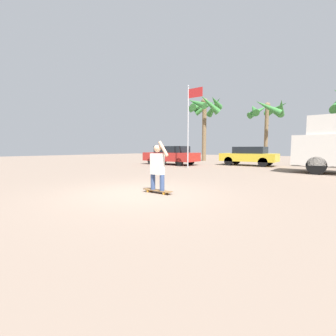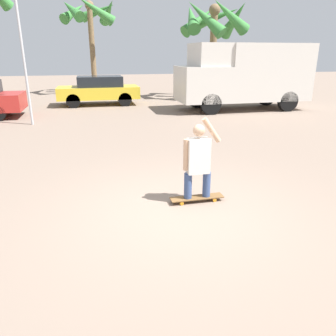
# 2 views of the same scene
# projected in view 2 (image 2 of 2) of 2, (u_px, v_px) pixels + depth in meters

# --- Properties ---
(ground_plane) EXTENTS (80.00, 80.00, 0.00)m
(ground_plane) POSITION_uv_depth(u_px,v_px,m) (179.00, 211.00, 5.60)
(ground_plane) COLOR gray
(skateboard) EXTENTS (0.98, 0.22, 0.09)m
(skateboard) POSITION_uv_depth(u_px,v_px,m) (197.00, 198.00, 5.94)
(skateboard) COLOR brown
(skateboard) RESTS_ON ground_plane
(person_skateboarder) EXTENTS (0.67, 0.22, 1.46)m
(person_skateboarder) POSITION_uv_depth(u_px,v_px,m) (198.00, 158.00, 5.70)
(person_skateboarder) COLOR #384C7A
(person_skateboarder) RESTS_ON skateboard
(camper_van) EXTENTS (6.14, 2.27, 3.00)m
(camper_van) POSITION_uv_depth(u_px,v_px,m) (245.00, 74.00, 15.37)
(camper_van) COLOR black
(camper_van) RESTS_ON ground_plane
(parked_car_yellow) EXTENTS (4.14, 1.84, 1.46)m
(parked_car_yellow) POSITION_uv_depth(u_px,v_px,m) (99.00, 90.00, 17.10)
(parked_car_yellow) COLOR black
(parked_car_yellow) RESTS_ON ground_plane
(palm_tree_near_van) EXTENTS (3.99, 4.14, 5.50)m
(palm_tree_near_van) POSITION_uv_depth(u_px,v_px,m) (213.00, 21.00, 18.63)
(palm_tree_near_van) COLOR brown
(palm_tree_near_van) RESTS_ON ground_plane
(palm_tree_center_background) EXTENTS (3.78, 3.74, 5.97)m
(palm_tree_center_background) POSITION_uv_depth(u_px,v_px,m) (90.00, 15.00, 20.74)
(palm_tree_center_background) COLOR brown
(palm_tree_center_background) RESTS_ON ground_plane
(flagpole) EXTENTS (1.14, 0.12, 5.54)m
(flagpole) POSITION_uv_depth(u_px,v_px,m) (24.00, 32.00, 11.44)
(flagpole) COLOR #B7B7BC
(flagpole) RESTS_ON ground_plane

